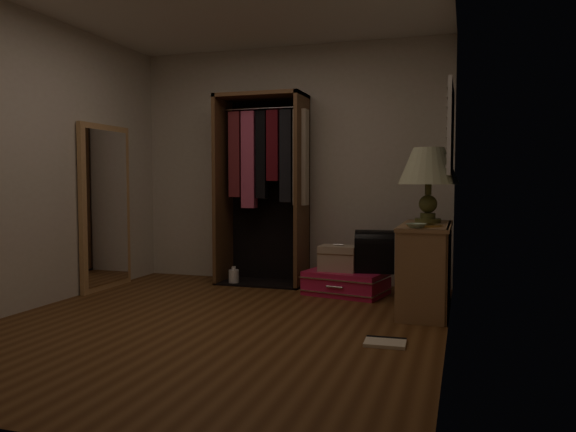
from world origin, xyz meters
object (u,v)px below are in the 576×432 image
object	(u,v)px
floor_mirror	(106,207)
white_jug	(234,277)
console_bookshelf	(425,264)
train_case	(338,258)
open_wardrobe	(266,173)
pink_suitcase	(346,282)
table_lamp	(429,168)
black_bag	(375,250)

from	to	relation	value
floor_mirror	white_jug	distance (m)	1.53
console_bookshelf	train_case	bearing A→B (deg)	155.97
open_wardrobe	white_jug	xyz separation A→B (m)	(-0.31, -0.17, -1.13)
floor_mirror	pink_suitcase	xyz separation A→B (m)	(2.45, 0.45, -0.73)
console_bookshelf	white_jug	size ratio (longest dim) A/B	5.69
console_bookshelf	floor_mirror	distance (m)	3.27
table_lamp	open_wardrobe	bearing A→B (deg)	161.48
floor_mirror	black_bag	bearing A→B (deg)	9.72
console_bookshelf	table_lamp	distance (m)	0.86
black_bag	table_lamp	world-z (taller)	table_lamp
table_lamp	pink_suitcase	bearing A→B (deg)	161.18
open_wardrobe	floor_mirror	xyz separation A→B (m)	(-1.49, -0.77, -0.36)
black_bag	white_jug	world-z (taller)	black_bag
train_case	white_jug	world-z (taller)	train_case
floor_mirror	pink_suitcase	bearing A→B (deg)	10.51
pink_suitcase	black_bag	world-z (taller)	black_bag
open_wardrobe	black_bag	xyz separation A→B (m)	(1.23, -0.30, -0.76)
open_wardrobe	floor_mirror	size ratio (longest dim) A/B	1.21
floor_mirror	open_wardrobe	bearing A→B (deg)	27.25
floor_mirror	train_case	xyz separation A→B (m)	(2.37, 0.42, -0.49)
console_bookshelf	floor_mirror	xyz separation A→B (m)	(-3.24, -0.04, 0.46)
floor_mirror	black_bag	distance (m)	2.80
train_case	table_lamp	world-z (taller)	table_lamp
console_bookshelf	black_bag	size ratio (longest dim) A/B	2.71
train_case	black_bag	size ratio (longest dim) A/B	0.92
open_wardrobe	black_bag	world-z (taller)	open_wardrobe
open_wardrobe	pink_suitcase	world-z (taller)	open_wardrobe
black_bag	table_lamp	bearing A→B (deg)	-35.40
console_bookshelf	train_case	size ratio (longest dim) A/B	2.94
table_lamp	floor_mirror	bearing A→B (deg)	-176.75
open_wardrobe	train_case	size ratio (longest dim) A/B	5.38
console_bookshelf	pink_suitcase	size ratio (longest dim) A/B	1.29
black_bag	train_case	bearing A→B (deg)	-179.68
train_case	white_jug	size ratio (longest dim) A/B	1.94
console_bookshelf	white_jug	bearing A→B (deg)	164.77
pink_suitcase	table_lamp	xyz separation A→B (m)	(0.79, -0.27, 1.12)
console_bookshelf	train_case	xyz separation A→B (m)	(-0.86, 0.39, -0.03)
open_wardrobe	pink_suitcase	xyz separation A→B (m)	(0.96, -0.32, -1.09)
open_wardrobe	table_lamp	size ratio (longest dim) A/B	3.06
train_case	white_jug	bearing A→B (deg)	174.06
white_jug	pink_suitcase	bearing A→B (deg)	-6.55
black_bag	floor_mirror	bearing A→B (deg)	-176.86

